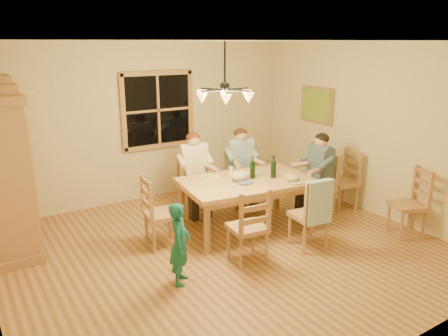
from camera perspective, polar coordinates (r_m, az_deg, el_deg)
floor at (r=5.97m, az=0.09°, el=-10.59°), size 5.50×5.50×0.00m
ceiling at (r=5.33m, az=0.11°, el=16.28°), size 5.50×5.00×0.02m
wall_back at (r=7.68m, az=-10.03°, el=5.89°), size 5.50×0.02×2.70m
wall_right at (r=7.32m, az=18.65°, el=4.78°), size 0.02×5.00×2.70m
window at (r=7.69m, az=-8.62°, el=7.48°), size 1.30×0.06×1.30m
painting at (r=8.05m, az=12.01°, el=8.05°), size 0.06×0.78×0.64m
chandelier at (r=5.37m, az=0.11°, el=9.62°), size 0.77×0.68×0.71m
armoire at (r=6.31m, az=-27.18°, el=-0.66°), size 0.66×1.40×2.30m
dining_table at (r=6.37m, az=2.98°, el=-2.40°), size 2.00×1.36×0.76m
chair_far_left at (r=7.06m, az=-3.87°, el=-3.61°), size 0.49×0.47×0.99m
chair_far_right at (r=7.39m, az=2.14°, el=-2.67°), size 0.49×0.47×0.99m
chair_near_left at (r=5.58m, az=3.04°, el=-9.20°), size 0.49×0.47×0.99m
chair_near_right at (r=6.05m, az=10.94°, el=-7.39°), size 0.49×0.47×0.99m
chair_end_left at (r=6.03m, az=-8.11°, el=-7.33°), size 0.47×0.49×0.99m
chair_end_right at (r=7.18m, az=12.14°, el=-3.63°), size 0.47×0.49×0.99m
adult_woman at (r=6.90m, az=-3.95°, el=0.59°), size 0.43×0.46×0.87m
adult_plaid_man at (r=7.24m, az=2.19°, el=1.36°), size 0.43×0.46×0.87m
adult_slate_man at (r=7.02m, az=12.39°, el=0.51°), size 0.46×0.43×0.87m
towel at (r=5.76m, az=12.27°, el=-4.42°), size 0.39×0.14×0.58m
wine_bottle_a at (r=6.38m, az=3.75°, el=0.09°), size 0.08×0.08×0.33m
wine_bottle_b at (r=6.44m, az=6.48°, el=0.16°), size 0.08×0.08×0.33m
plate_woman at (r=6.42m, az=-1.76°, el=-1.24°), size 0.26×0.26×0.02m
plate_plaid at (r=6.76m, az=4.04°, el=-0.38°), size 0.26×0.26×0.02m
plate_slate at (r=6.71m, az=8.42°, el=-0.63°), size 0.26×0.26×0.02m
wine_glass_a at (r=6.50m, az=0.94°, el=-0.45°), size 0.06×0.06×0.14m
wine_glass_b at (r=6.72m, az=6.41°, el=0.01°), size 0.06×0.06×0.14m
cap at (r=6.32m, az=8.94°, el=-1.27°), size 0.20×0.20×0.11m
napkin at (r=6.16m, az=2.81°, el=-1.96°), size 0.20×0.16×0.03m
cloth_bundle at (r=6.27m, az=2.11°, el=-1.01°), size 0.28×0.22×0.15m
child at (r=5.04m, az=-5.77°, el=-9.80°), size 0.40×0.43×0.98m
chair_spare_front at (r=6.80m, az=22.72°, el=-5.70°), size 0.56×0.57×0.99m
chair_spare_back at (r=7.51m, az=15.06°, el=-2.93°), size 0.49×0.50×0.99m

